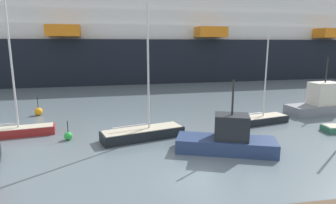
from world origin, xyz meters
TOP-DOWN VIEW (x-y plane):
  - ground_plane at (0.00, 0.00)m, footprint 600.00×600.00m
  - sailboat_0 at (-12.46, 9.28)m, footprint 6.30×2.45m
  - sailboat_1 at (7.89, 9.48)m, footprint 5.65×2.82m
  - sailboat_5 at (-2.61, 7.11)m, footprint 6.42×3.43m
  - fishing_boat_0 at (15.84, 11.89)m, footprint 7.26×3.22m
  - fishing_boat_1 at (2.62, 3.55)m, footprint 6.75×4.16m
  - channel_buoy_0 at (-8.07, 7.69)m, footprint 0.61×0.61m
  - channel_buoy_1 at (-12.22, 15.85)m, footprint 0.78×0.78m
  - cruise_ship at (-1.20, 45.62)m, footprint 140.68×28.06m

SIDE VIEW (x-z plane):
  - ground_plane at x=0.00m, z-range 0.00..0.00m
  - channel_buoy_0 at x=-8.07m, z-range -0.41..1.04m
  - channel_buoy_1 at x=-12.22m, z-range -0.51..1.31m
  - sailboat_1 at x=7.89m, z-range -3.64..4.47m
  - sailboat_5 at x=-2.61m, z-range -4.38..5.38m
  - sailboat_0 at x=-12.46m, z-range -5.15..6.28m
  - fishing_boat_1 at x=2.62m, z-range -1.52..3.22m
  - fishing_boat_0 at x=15.84m, z-range -1.67..3.96m
  - cruise_ship at x=-1.20m, z-range -4.85..22.41m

